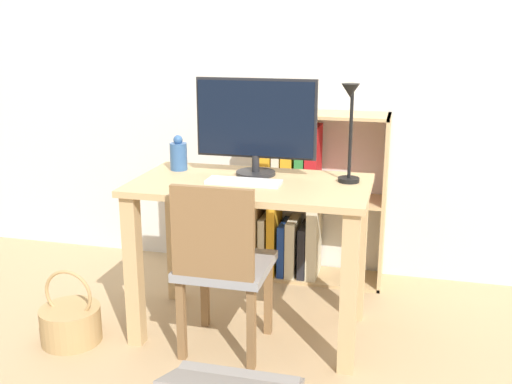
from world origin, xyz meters
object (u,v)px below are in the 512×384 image
at_px(monitor, 256,122).
at_px(basket, 71,322).
at_px(keyboard, 244,182).
at_px(bookshelf, 300,205).
at_px(vase, 179,155).
at_px(desk_lamp, 350,123).
at_px(chair, 222,262).

bearing_deg(monitor, basket, -150.05).
distance_m(keyboard, bookshelf, 0.83).
height_order(vase, basket, vase).
bearing_deg(desk_lamp, bookshelf, 116.44).
bearing_deg(desk_lamp, vase, 174.15).
xyz_separation_m(chair, basket, (-0.74, -0.08, -0.35)).
height_order(keyboard, desk_lamp, desk_lamp).
bearing_deg(bookshelf, basket, -131.60).
xyz_separation_m(chair, bookshelf, (0.18, 0.96, 0.00)).
relative_size(desk_lamp, basket, 1.26).
height_order(keyboard, vase, vase).
bearing_deg(chair, desk_lamp, 25.65).
relative_size(keyboard, chair, 0.42).
height_order(keyboard, basket, keyboard).
height_order(keyboard, chair, chair).
bearing_deg(monitor, bookshelf, 77.89).
distance_m(vase, chair, 0.64).
bearing_deg(vase, chair, -48.32).
height_order(monitor, vase, monitor).
relative_size(chair, basket, 2.26).
distance_m(vase, bookshelf, 0.87).
xyz_separation_m(monitor, bookshelf, (0.12, 0.58, -0.57)).
distance_m(vase, basket, 0.96).
height_order(vase, desk_lamp, desk_lamp).
xyz_separation_m(keyboard, bookshelf, (0.14, 0.76, -0.32)).
height_order(chair, bookshelf, bookshelf).
bearing_deg(basket, keyboard, 19.49).
bearing_deg(vase, desk_lamp, -5.85).
relative_size(bookshelf, basket, 2.72).
distance_m(monitor, vase, 0.44).
bearing_deg(keyboard, desk_lamp, 11.61).
relative_size(keyboard, basket, 0.95).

